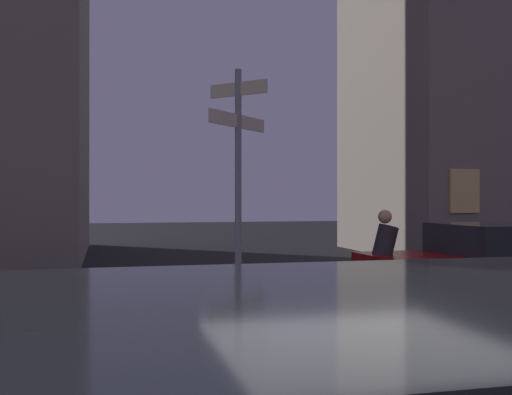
% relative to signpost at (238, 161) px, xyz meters
% --- Properties ---
extents(sidewalk_kerb, '(40.00, 2.69, 0.14)m').
position_rel_signpost_xyz_m(sidewalk_kerb, '(-0.12, 0.87, -2.39)').
color(sidewalk_kerb, gray).
rests_on(sidewalk_kerb, ground_plane).
extents(signpost, '(1.29, 1.29, 3.95)m').
position_rel_signpost_xyz_m(signpost, '(0.00, 0.00, 0.00)').
color(signpost, gray).
rests_on(signpost, sidewalk_kerb).
extents(car_near_left, '(3.99, 2.12, 1.38)m').
position_rel_signpost_xyz_m(car_near_left, '(3.68, -1.94, -1.74)').
color(car_near_left, maroon).
rests_on(car_near_left, ground_plane).
extents(cyclist, '(1.82, 0.32, 1.61)m').
position_rel_signpost_xyz_m(cyclist, '(2.09, -1.61, -1.72)').
color(cyclist, black).
rests_on(cyclist, ground_plane).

